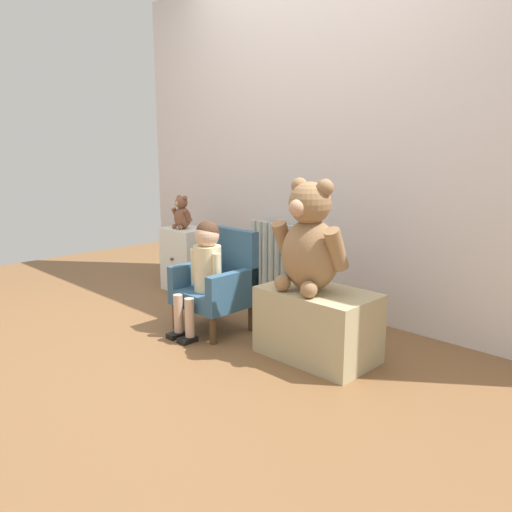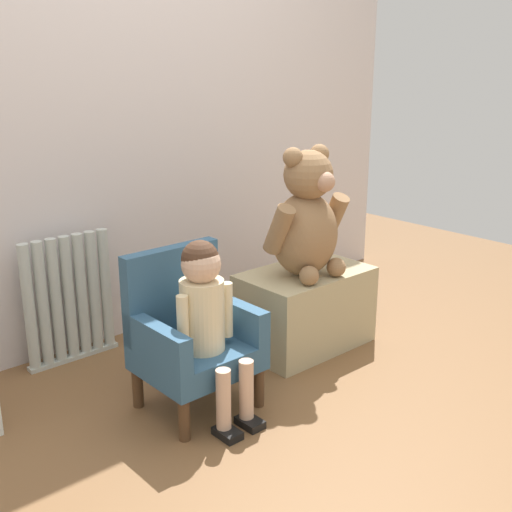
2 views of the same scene
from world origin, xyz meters
name	(u,v)px [view 2 (image 2 of 2)]	position (x,y,z in m)	size (l,w,h in m)	color
ground_plane	(305,438)	(0.00, 0.00, 0.00)	(6.00, 6.00, 0.00)	brown
back_wall	(107,90)	(0.00, 1.30, 1.20)	(3.80, 0.05, 2.40)	silver
radiator	(69,300)	(-0.33, 1.17, 0.29)	(0.43, 0.05, 0.59)	beige
child_armchair	(190,334)	(-0.15, 0.49, 0.30)	(0.43, 0.38, 0.63)	#315776
child_figure	(206,306)	(-0.15, 0.38, 0.45)	(0.25, 0.35, 0.70)	beige
low_bench	(305,309)	(0.58, 0.57, 0.19)	(0.62, 0.38, 0.38)	tan
large_teddy_bear	(306,220)	(0.54, 0.53, 0.64)	(0.43, 0.30, 0.60)	#916C47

